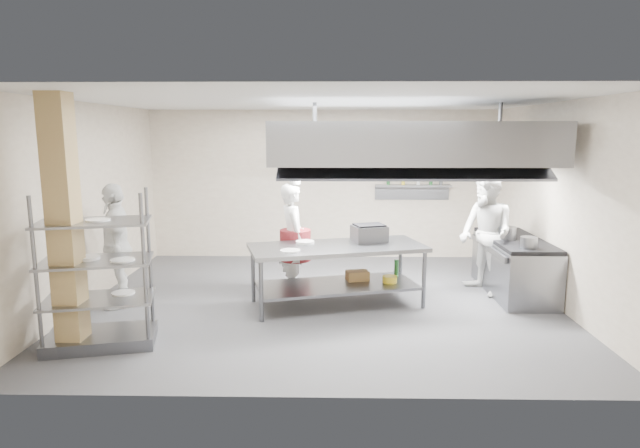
{
  "coord_description": "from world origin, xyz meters",
  "views": [
    {
      "loc": [
        0.14,
        -7.85,
        2.56
      ],
      "look_at": [
        -0.02,
        0.2,
        1.17
      ],
      "focal_mm": 30.0,
      "sensor_mm": 36.0,
      "label": 1
    }
  ],
  "objects_px": {
    "cooking_range": "(514,268)",
    "chef_line": "(486,234)",
    "island": "(337,275)",
    "pass_rack": "(97,270)",
    "chef_head": "(293,239)",
    "stockpot": "(507,233)",
    "chef_plating": "(116,245)",
    "griddle": "(369,234)"
  },
  "relations": [
    {
      "from": "cooking_range",
      "to": "chef_line",
      "type": "distance_m",
      "value": 0.73
    },
    {
      "from": "island",
      "to": "pass_rack",
      "type": "relative_size",
      "value": 1.36
    },
    {
      "from": "pass_rack",
      "to": "cooking_range",
      "type": "height_order",
      "value": "pass_rack"
    },
    {
      "from": "pass_rack",
      "to": "chef_head",
      "type": "height_order",
      "value": "pass_rack"
    },
    {
      "from": "chef_line",
      "to": "stockpot",
      "type": "distance_m",
      "value": 0.32
    },
    {
      "from": "chef_plating",
      "to": "stockpot",
      "type": "height_order",
      "value": "chef_plating"
    },
    {
      "from": "island",
      "to": "griddle",
      "type": "relative_size",
      "value": 5.19
    },
    {
      "from": "island",
      "to": "chef_plating",
      "type": "bearing_deg",
      "value": 166.64
    },
    {
      "from": "cooking_range",
      "to": "pass_rack",
      "type": "bearing_deg",
      "value": -158.72
    },
    {
      "from": "chef_head",
      "to": "griddle",
      "type": "distance_m",
      "value": 1.25
    },
    {
      "from": "chef_head",
      "to": "chef_plating",
      "type": "height_order",
      "value": "chef_plating"
    },
    {
      "from": "chef_head",
      "to": "chef_line",
      "type": "xyz_separation_m",
      "value": [
        3.06,
        -0.02,
        0.09
      ]
    },
    {
      "from": "stockpot",
      "to": "cooking_range",
      "type": "bearing_deg",
      "value": 18.92
    },
    {
      "from": "island",
      "to": "cooking_range",
      "type": "bearing_deg",
      "value": -2.24
    },
    {
      "from": "cooking_range",
      "to": "chef_head",
      "type": "relative_size",
      "value": 1.13
    },
    {
      "from": "pass_rack",
      "to": "griddle",
      "type": "height_order",
      "value": "pass_rack"
    },
    {
      "from": "stockpot",
      "to": "pass_rack",
      "type": "bearing_deg",
      "value": -158.66
    },
    {
      "from": "pass_rack",
      "to": "chef_line",
      "type": "relative_size",
      "value": 0.97
    },
    {
      "from": "chef_head",
      "to": "chef_line",
      "type": "relative_size",
      "value": 0.91
    },
    {
      "from": "chef_plating",
      "to": "chef_head",
      "type": "bearing_deg",
      "value": 84.12
    },
    {
      "from": "island",
      "to": "stockpot",
      "type": "xyz_separation_m",
      "value": [
        2.67,
        0.59,
        0.54
      ]
    },
    {
      "from": "stockpot",
      "to": "griddle",
      "type": "bearing_deg",
      "value": -172.68
    },
    {
      "from": "chef_head",
      "to": "stockpot",
      "type": "relative_size",
      "value": 6.25
    },
    {
      "from": "island",
      "to": "chef_line",
      "type": "height_order",
      "value": "chef_line"
    },
    {
      "from": "chef_head",
      "to": "island",
      "type": "bearing_deg",
      "value": -150.92
    },
    {
      "from": "chef_head",
      "to": "stockpot",
      "type": "xyz_separation_m",
      "value": [
        3.37,
        -0.05,
        0.12
      ]
    },
    {
      "from": "cooking_range",
      "to": "griddle",
      "type": "distance_m",
      "value": 2.44
    },
    {
      "from": "stockpot",
      "to": "chef_head",
      "type": "bearing_deg",
      "value": 179.18
    },
    {
      "from": "pass_rack",
      "to": "cooking_range",
      "type": "relative_size",
      "value": 0.94
    },
    {
      "from": "pass_rack",
      "to": "chef_plating",
      "type": "relative_size",
      "value": 1.03
    },
    {
      "from": "griddle",
      "to": "island",
      "type": "bearing_deg",
      "value": -165.24
    },
    {
      "from": "pass_rack",
      "to": "chef_line",
      "type": "bearing_deg",
      "value": 9.17
    },
    {
      "from": "stockpot",
      "to": "chef_line",
      "type": "bearing_deg",
      "value": 174.69
    },
    {
      "from": "chef_plating",
      "to": "griddle",
      "type": "relative_size",
      "value": 3.73
    },
    {
      "from": "cooking_range",
      "to": "griddle",
      "type": "relative_size",
      "value": 4.07
    },
    {
      "from": "pass_rack",
      "to": "cooking_range",
      "type": "bearing_deg",
      "value": 7.65
    },
    {
      "from": "pass_rack",
      "to": "chef_plating",
      "type": "height_order",
      "value": "pass_rack"
    },
    {
      "from": "cooking_range",
      "to": "chef_plating",
      "type": "height_order",
      "value": "chef_plating"
    },
    {
      "from": "pass_rack",
      "to": "chef_line",
      "type": "height_order",
      "value": "chef_line"
    },
    {
      "from": "island",
      "to": "stockpot",
      "type": "relative_size",
      "value": 9.03
    },
    {
      "from": "chef_plating",
      "to": "chef_line",
      "type": "bearing_deg",
      "value": 75.26
    },
    {
      "from": "chef_plating",
      "to": "griddle",
      "type": "distance_m",
      "value": 3.76
    }
  ]
}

